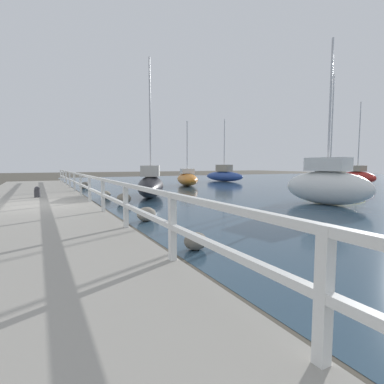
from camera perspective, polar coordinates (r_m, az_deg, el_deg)
name	(u,v)px	position (r m, az deg, el deg)	size (l,w,h in m)	color
ground_plane	(31,212)	(12.32, -28.27, -3.36)	(120.00, 120.00, 0.00)	#4C473D
dock_walkway	(31,208)	(12.30, -28.30, -2.78)	(4.28, 36.00, 0.25)	#9E998E
railing	(89,184)	(12.35, -18.96, 1.46)	(0.10, 32.50, 1.03)	white
boulder_mid_strip	(83,186)	(22.55, -20.09, 1.01)	(0.47, 0.42, 0.35)	#666056
boulder_upstream	(85,185)	(23.48, -19.68, 1.29)	(0.59, 0.53, 0.44)	#666056
boulder_water_edge	(106,195)	(15.87, -16.13, -0.46)	(0.51, 0.46, 0.38)	gray
boulder_downstream	(196,241)	(6.07, 0.68, -9.34)	(0.48, 0.43, 0.36)	#666056
boulder_far_strip	(146,214)	(9.15, -8.70, -4.19)	(0.58, 0.52, 0.43)	gray
boulder_near_dock	(124,199)	(13.31, -12.85, -1.26)	(0.62, 0.56, 0.47)	slate
mooring_bollard	(37,192)	(15.03, -27.40, 0.01)	(0.25, 0.25, 0.49)	#333338
sailboat_blue	(224,175)	(30.92, 6.12, 3.22)	(2.36, 5.11, 6.28)	#2D4C9E
sailboat_orange	(187,179)	(24.65, -0.93, 2.55)	(3.07, 5.52, 5.24)	orange
sailboat_yellow	(330,181)	(22.73, 24.75, 1.87)	(1.74, 5.39, 7.73)	gold
sailboat_red	(357,176)	(30.60, 28.96, 2.63)	(2.18, 4.36, 7.19)	red
sailboat_white	(327,185)	(14.04, 24.32, 1.26)	(2.03, 4.01, 6.88)	white
sailboat_black	(151,184)	(16.16, -7.84, 1.50)	(3.44, 5.86, 7.24)	black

